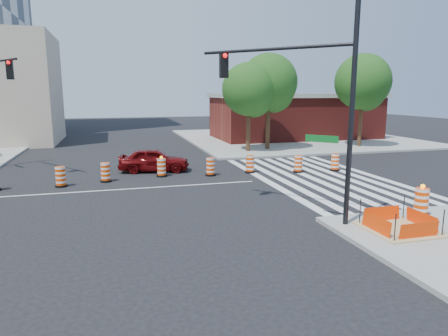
% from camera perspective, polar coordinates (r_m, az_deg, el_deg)
% --- Properties ---
extents(ground, '(120.00, 120.00, 0.00)m').
position_cam_1_polar(ground, '(20.22, -15.04, -3.02)').
color(ground, black).
rests_on(ground, ground).
extents(sidewalk_ne, '(22.00, 22.00, 0.15)m').
position_cam_1_polar(sidewalk_ne, '(42.04, 9.94, 4.25)').
color(sidewalk_ne, gray).
rests_on(sidewalk_ne, ground).
extents(crosswalk_east, '(6.75, 13.50, 0.01)m').
position_cam_1_polar(crosswalk_east, '(23.03, 13.31, -1.27)').
color(crosswalk_east, silver).
rests_on(crosswalk_east, ground).
extents(lane_centerline, '(14.00, 0.12, 0.01)m').
position_cam_1_polar(lane_centerline, '(20.22, -15.04, -3.01)').
color(lane_centerline, silver).
rests_on(lane_centerline, ground).
extents(excavation_pit, '(2.20, 2.20, 0.90)m').
position_cam_1_polar(excavation_pit, '(14.70, 23.70, -7.83)').
color(excavation_pit, tan).
rests_on(excavation_pit, ground).
extents(brick_storefront, '(16.50, 8.50, 4.60)m').
position_cam_1_polar(brick_storefront, '(41.86, 10.03, 7.31)').
color(brick_storefront, maroon).
rests_on(brick_storefront, ground).
extents(red_coupe, '(4.39, 2.42, 1.42)m').
position_cam_1_polar(red_coupe, '(24.30, -9.97, 1.15)').
color(red_coupe, '#5E0809').
rests_on(red_coupe, ground).
extents(signal_pole_se, '(4.13, 4.42, 7.82)m').
position_cam_1_polar(signal_pole_se, '(14.50, 11.57, 11.02)').
color(signal_pole_se, black).
rests_on(signal_pole_se, ground).
extents(pit_drum, '(0.62, 0.62, 1.22)m').
position_cam_1_polar(pit_drum, '(16.51, 26.35, -4.50)').
color(pit_drum, black).
rests_on(pit_drum, ground).
extents(tree_north_c, '(4.12, 4.12, 7.00)m').
position_cam_1_polar(tree_north_c, '(31.41, 3.60, 10.73)').
color(tree_north_c, '#382314').
rests_on(tree_north_c, ground).
extents(tree_north_d, '(4.58, 4.58, 7.79)m').
position_cam_1_polar(tree_north_d, '(32.78, 6.45, 11.60)').
color(tree_north_d, '#382314').
rests_on(tree_north_d, ground).
extents(tree_north_e, '(4.66, 4.66, 7.92)m').
position_cam_1_polar(tree_north_e, '(36.18, 19.23, 11.14)').
color(tree_north_e, '#382314').
rests_on(tree_north_e, ground).
extents(median_drum_3, '(0.60, 0.60, 1.02)m').
position_cam_1_polar(median_drum_3, '(21.67, -22.30, -1.26)').
color(median_drum_3, black).
rests_on(median_drum_3, ground).
extents(median_drum_4, '(0.60, 0.60, 1.02)m').
position_cam_1_polar(median_drum_4, '(22.08, -16.56, -0.69)').
color(median_drum_4, black).
rests_on(median_drum_4, ground).
extents(median_drum_5, '(0.60, 0.60, 1.18)m').
position_cam_1_polar(median_drum_5, '(22.79, -8.91, -0.00)').
color(median_drum_5, black).
rests_on(median_drum_5, ground).
extents(median_drum_6, '(0.60, 0.60, 1.02)m').
position_cam_1_polar(median_drum_6, '(22.78, -1.94, 0.09)').
color(median_drum_6, black).
rests_on(median_drum_6, ground).
extents(median_drum_7, '(0.60, 0.60, 1.02)m').
position_cam_1_polar(median_drum_7, '(23.62, 3.73, 0.46)').
color(median_drum_7, black).
rests_on(median_drum_7, ground).
extents(median_drum_8, '(0.60, 0.60, 1.02)m').
position_cam_1_polar(median_drum_8, '(24.09, 10.57, 0.50)').
color(median_drum_8, black).
rests_on(median_drum_8, ground).
extents(median_drum_9, '(0.60, 0.60, 1.02)m').
position_cam_1_polar(median_drum_9, '(25.13, 15.59, 0.70)').
color(median_drum_9, black).
rests_on(median_drum_9, ground).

